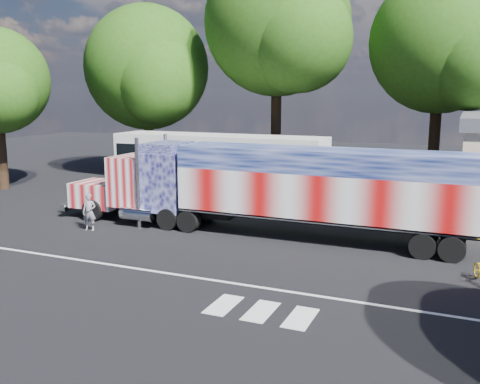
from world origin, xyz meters
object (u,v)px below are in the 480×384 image
at_px(semi_truck, 271,187).
at_px(tree_nw_a, 148,68).
at_px(tree_n_mid, 279,23).
at_px(coach_bus, 218,165).
at_px(tree_ne_a, 443,44).
at_px(woman, 89,212).

distance_m(semi_truck, tree_nw_a, 19.73).
distance_m(tree_nw_a, tree_n_mid, 10.35).
xyz_separation_m(semi_truck, tree_nw_a, (-14.14, 12.45, 5.84)).
relative_size(coach_bus, tree_ne_a, 0.95).
distance_m(semi_truck, tree_ne_a, 17.09).
relative_size(semi_truck, coach_bus, 1.52).
bearing_deg(coach_bus, tree_n_mid, 75.47).
relative_size(woman, tree_ne_a, 0.13).
bearing_deg(woman, tree_ne_a, 32.61).
bearing_deg(semi_truck, tree_nw_a, 138.64).
xyz_separation_m(semi_truck, coach_bus, (-5.77, 6.75, -0.21)).
distance_m(woman, tree_n_mid, 18.77).
xyz_separation_m(tree_nw_a, tree_n_mid, (9.97, 0.45, 2.75)).
relative_size(tree_n_mid, tree_ne_a, 1.15).
height_order(coach_bus, woman, coach_bus).
height_order(coach_bus, tree_nw_a, tree_nw_a).
xyz_separation_m(woman, tree_nw_a, (-6.24, 15.06, 7.15)).
bearing_deg(tree_nw_a, woman, -67.48).
bearing_deg(tree_nw_a, semi_truck, -41.36).
xyz_separation_m(semi_truck, woman, (-7.90, -2.60, -1.31)).
bearing_deg(coach_bus, tree_nw_a, 145.75).
distance_m(tree_nw_a, tree_ne_a, 20.29).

